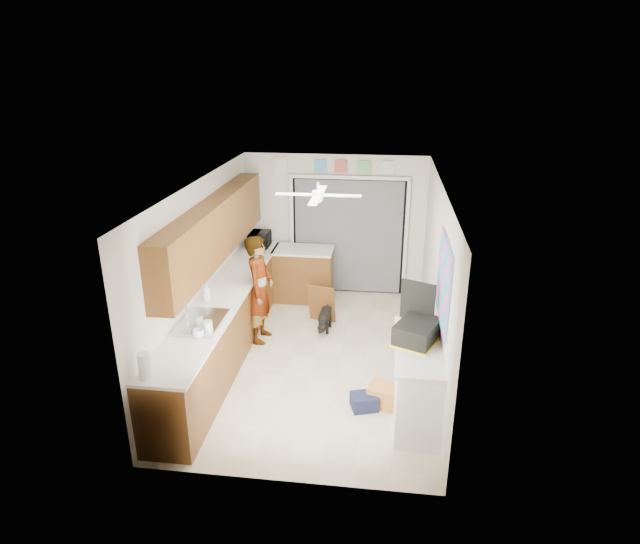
{
  "coord_description": "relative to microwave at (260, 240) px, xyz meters",
  "views": [
    {
      "loc": [
        0.9,
        -6.68,
        3.92
      ],
      "look_at": [
        0.0,
        0.4,
        1.15
      ],
      "focal_mm": 30.0,
      "sensor_mm": 36.0,
      "label": 1
    }
  ],
  "objects": [
    {
      "name": "cup",
      "position": [
        0.06,
        -3.35,
        -0.08
      ],
      "size": [
        0.15,
        0.15,
        0.1
      ],
      "primitive_type": "imported",
      "rotation": [
        0.0,
        0.0,
        -0.14
      ],
      "color": "white",
      "rests_on": "left_countertop"
    },
    {
      "name": "soap_bottle",
      "position": [
        -0.18,
        -2.33,
        0.01
      ],
      "size": [
        0.12,
        0.12,
        0.29
      ],
      "primitive_type": "imported",
      "rotation": [
        0.0,
        0.0,
        -0.06
      ],
      "color": "silver",
      "rests_on": "left_countertop"
    },
    {
      "name": "header_frame_4",
      "position": [
        2.17,
        0.47,
        1.23
      ],
      "size": [
        0.22,
        0.02,
        0.22
      ],
      "primitive_type": "cube",
      "color": "silver",
      "rests_on": "wall_back"
    },
    {
      "name": "microwave",
      "position": [
        0.0,
        0.0,
        0.0
      ],
      "size": [
        0.33,
        0.48,
        0.27
      ],
      "primitive_type": "imported",
      "rotation": [
        0.0,
        0.0,
        1.56
      ],
      "color": "black",
      "rests_on": "left_countertop"
    },
    {
      "name": "jar_a",
      "position": [
        0.13,
        -3.22,
        -0.06
      ],
      "size": [
        0.14,
        0.14,
        0.15
      ],
      "primitive_type": "cylinder",
      "rotation": [
        0.0,
        0.0,
        0.39
      ],
      "color": "silver",
      "rests_on": "left_countertop"
    },
    {
      "name": "wall_left",
      "position": [
        -0.33,
        -2.0,
        0.18
      ],
      "size": [
        0.0,
        5.0,
        5.0
      ],
      "primitive_type": "plane",
      "rotation": [
        1.57,
        0.0,
        1.57
      ],
      "color": "silver",
      "rests_on": "ground"
    },
    {
      "name": "floor",
      "position": [
        1.27,
        -2.0,
        -1.07
      ],
      "size": [
        5.0,
        5.0,
        0.0
      ],
      "primitive_type": "plane",
      "color": "beige",
      "rests_on": "ground"
    },
    {
      "name": "peninsula_top",
      "position": [
        0.77,
        0.0,
        -0.15
      ],
      "size": [
        1.04,
        0.64,
        0.04
      ],
      "primitive_type": "cube",
      "color": "white",
      "rests_on": "peninsula_base"
    },
    {
      "name": "ceiling_fan",
      "position": [
        1.27,
        -1.8,
        1.25
      ],
      "size": [
        1.14,
        1.14,
        0.24
      ],
      "primitive_type": "cube",
      "color": "white",
      "rests_on": "ceiling"
    },
    {
      "name": "cabinet_door_panel",
      "position": [
        1.21,
        -0.9,
        -0.74
      ],
      "size": [
        0.47,
        0.26,
        0.65
      ],
      "primitive_type": "cube",
      "rotation": [
        0.21,
        0.0,
        -0.21
      ],
      "color": "brown",
      "rests_on": "floor"
    },
    {
      "name": "suitcase",
      "position": [
        2.59,
        -3.1,
        -0.01
      ],
      "size": [
        0.6,
        0.67,
        0.24
      ],
      "primitive_type": "cube",
      "rotation": [
        0.0,
        0.0,
        -0.41
      ],
      "color": "black",
      "rests_on": "right_counter_top"
    },
    {
      "name": "faucet",
      "position": [
        -0.21,
        -3.0,
        -0.02
      ],
      "size": [
        0.03,
        0.03,
        0.22
      ],
      "primitive_type": "cylinder",
      "color": "silver",
      "rests_on": "left_countertop"
    },
    {
      "name": "navy_crate",
      "position": [
        2.01,
        -3.16,
        -0.98
      ],
      "size": [
        0.37,
        0.34,
        0.19
      ],
      "primitive_type": "cube",
      "rotation": [
        0.0,
        0.0,
        0.32
      ],
      "color": "#151B36",
      "rests_on": "floor"
    },
    {
      "name": "right_counter_top",
      "position": [
        2.61,
        -3.2,
        -0.15
      ],
      "size": [
        0.54,
        1.44,
        0.04
      ],
      "primitive_type": "cube",
      "color": "white",
      "rests_on": "right_counter_base"
    },
    {
      "name": "man",
      "position": [
        0.37,
        -1.58,
        -0.25
      ],
      "size": [
        0.43,
        0.62,
        1.65
      ],
      "primitive_type": "imported",
      "rotation": [
        0.0,
        0.0,
        1.51
      ],
      "color": "white",
      "rests_on": "floor"
    },
    {
      "name": "curtain_panel",
      "position": [
        1.52,
        0.43,
        -0.02
      ],
      "size": [
        1.9,
        0.03,
        2.05
      ],
      "primitive_type": "cube",
      "color": "slate",
      "rests_on": "wall_back"
    },
    {
      "name": "jar_b",
      "position": [
        -0.01,
        -3.11,
        -0.07
      ],
      "size": [
        0.09,
        0.09,
        0.13
      ],
      "primitive_type": "cylinder",
      "rotation": [
        0.0,
        0.0,
        -0.03
      ],
      "color": "silver",
      "rests_on": "left_countertop"
    },
    {
      "name": "suitcase_lid",
      "position": [
        2.59,
        -2.81,
        0.24
      ],
      "size": [
        0.4,
        0.19,
        0.5
      ],
      "primitive_type": "cube",
      "rotation": [
        0.0,
        0.0,
        -0.41
      ],
      "color": "black",
      "rests_on": "suitcase"
    },
    {
      "name": "left_countertop",
      "position": [
        -0.02,
        -2.0,
        -0.15
      ],
      "size": [
        0.62,
        4.8,
        0.04
      ],
      "primitive_type": "cube",
      "color": "white",
      "rests_on": "left_base_cabinets"
    },
    {
      "name": "right_counter_base",
      "position": [
        2.62,
        -3.2,
        -0.62
      ],
      "size": [
        0.5,
        1.4,
        0.9
      ],
      "primitive_type": "cube",
      "color": "white",
      "rests_on": "floor"
    },
    {
      "name": "header_frame_3",
      "position": [
        1.77,
        0.47,
        1.23
      ],
      "size": [
        0.22,
        0.02,
        0.22
      ],
      "primitive_type": "cube",
      "color": "#6BBA6A",
      "rests_on": "wall_back"
    },
    {
      "name": "wall_front",
      "position": [
        1.27,
        -4.5,
        0.18
      ],
      "size": [
        3.2,
        0.0,
        3.2
      ],
      "primitive_type": "plane",
      "rotation": [
        -1.57,
        0.0,
        0.0
      ],
      "color": "silver",
      "rests_on": "ground"
    },
    {
      "name": "wall_back",
      "position": [
        1.27,
        0.5,
        0.18
      ],
      "size": [
        3.2,
        0.0,
        3.2
      ],
      "primitive_type": "plane",
      "rotation": [
        1.57,
        0.0,
        0.0
      ],
      "color": "silver",
      "rests_on": "ground"
    },
    {
      "name": "suitcase_rim",
      "position": [
        2.59,
        -3.1,
        -0.12
      ],
      "size": [
        0.63,
        0.71,
        0.02
      ],
      "primitive_type": "cube",
      "rotation": [
        0.0,
        0.0,
        -0.41
      ],
      "color": "yellow",
      "rests_on": "suitcase"
    },
    {
      "name": "route66_sign",
      "position": [
        0.32,
        0.47,
        1.23
      ],
      "size": [
        0.22,
        0.02,
        0.26
      ],
      "primitive_type": "cube",
      "color": "silver",
      "rests_on": "wall_back"
    },
    {
      "name": "back_opening_recess",
      "position": [
        1.52,
        0.47,
        -0.02
      ],
      "size": [
        2.0,
        0.06,
        2.1
      ],
      "primitive_type": "cube",
      "color": "black",
      "rests_on": "wall_back"
    },
    {
      "name": "cardboard_box",
      "position": [
        2.27,
        -3.05,
        -0.94
      ],
      "size": [
        0.48,
        0.42,
        0.26
      ],
      "primitive_type": "cube",
      "rotation": [
        0.0,
        0.0,
        -0.31
      ],
      "color": "#C37F3D",
      "rests_on": "floor"
    },
    {
      "name": "dog",
      "position": [
        1.29,
        -1.17,
        -0.88
      ],
      "size": [
        0.24,
        0.49,
        0.38
      ],
      "primitive_type": "cube",
      "rotation": [
        0.0,
        0.0,
        -0.07
      ],
      "color": "black",
      "rests_on": "floor"
    },
    {
      "name": "door_trim_head",
      "position": [
        1.52,
        0.44,
        1.05
      ],
      "size": [
        2.1,
        0.04,
        0.06
      ],
      "primitive_type": "cube",
      "color": "white",
      "rests_on": "wall_back"
    },
    {
      "name": "wall_right",
      "position": [
        2.87,
        -2.0,
        0.18
      ],
      "size": [
        0.0,
        5.0,
        5.0
      ],
      "primitive_type": "plane",
      "rotation": [
        1.57,
        0.0,
        -1.57
      ],
      "color": "silver",
      "rests_on": "ground"
    },
    {
      "name": "left_base_cabinets",
      "position": [
        -0.03,
        -2.0,
        -0.62
      ],
      "size": [
        0.6,
        4.8,
        0.9
      ],
      "primitive_type": "cube",
      "color": "brown",
      "rests_on": "floor"
    },
    {
      "name": "door_trim_left",
      "position": [
        0.5,
        0.44,
        -0.02
      ],
      "size": [
        0.06,
        0.04,
        2.1
      ],
      "primitive_type": "cube",
      "color": "white",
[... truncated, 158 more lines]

